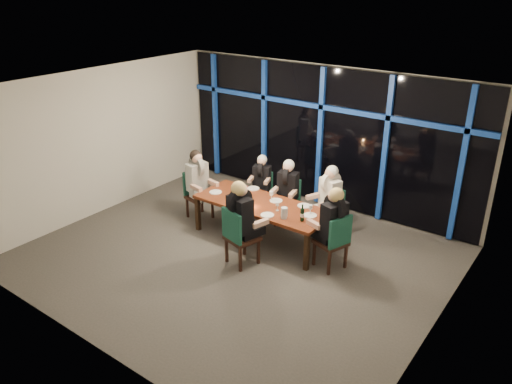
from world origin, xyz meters
TOP-DOWN VIEW (x-y plane):
  - room at (0.00, 0.00)m, footprint 7.04×7.00m
  - window_wall at (0.01, 2.93)m, footprint 6.86×0.43m
  - dining_table at (0.00, 0.80)m, footprint 2.60×1.00m
  - chair_far_left at (-0.75, 1.85)m, footprint 0.50×0.50m
  - chair_far_mid at (0.02, 1.67)m, footprint 0.51×0.51m
  - chair_far_right at (0.94, 1.75)m, footprint 0.59×0.59m
  - chair_end_left at (-1.66, 0.80)m, footprint 0.55×0.55m
  - chair_end_right at (1.60, 0.66)m, footprint 0.60×0.60m
  - chair_near_mid at (0.20, -0.20)m, footprint 0.60×0.60m
  - diner_far_left at (-0.73, 1.78)m, footprint 0.51×0.58m
  - diner_far_mid at (0.04, 1.59)m, footprint 0.51×0.62m
  - diner_far_right at (0.91, 1.67)m, footprint 0.61×0.67m
  - diner_end_left at (-1.58, 0.78)m, footprint 0.67×0.55m
  - diner_end_right at (1.51, 0.69)m, footprint 0.70×0.61m
  - diner_near_mid at (0.22, -0.11)m, footprint 0.61×0.72m
  - plate_far_left at (-0.54, 1.25)m, footprint 0.24×0.24m
  - plate_far_mid at (0.15, 1.04)m, footprint 0.24×0.24m
  - plate_far_right at (0.69, 1.15)m, footprint 0.24×0.24m
  - plate_end_left at (-1.03, 0.67)m, footprint 0.24×0.24m
  - plate_end_right at (0.98, 0.88)m, footprint 0.24×0.24m
  - plate_near_mid at (0.37, 0.44)m, footprint 0.24×0.24m
  - wine_bottle at (0.97, 0.62)m, footprint 0.07×0.07m
  - water_pitcher at (0.66, 0.52)m, footprint 0.13×0.11m
  - tea_light at (-0.08, 0.54)m, footprint 0.05×0.05m
  - wine_glass_a at (-0.33, 0.65)m, footprint 0.07×0.07m
  - wine_glass_b at (0.06, 1.01)m, footprint 0.07×0.07m
  - wine_glass_c at (0.40, 0.71)m, footprint 0.06×0.06m
  - wine_glass_d at (-0.68, 0.87)m, footprint 0.07×0.07m
  - wine_glass_e at (0.95, 0.93)m, footprint 0.07×0.07m

SIDE VIEW (x-z plane):
  - chair_far_left at x=-0.75m, z-range 0.05..0.90m
  - chair_far_mid at x=0.02m, z-range 0.05..0.99m
  - chair_far_right at x=0.94m, z-range 0.06..1.03m
  - chair_end_left at x=-1.66m, z-range 0.06..1.06m
  - chair_end_right at x=1.60m, z-range 0.06..1.08m
  - chair_near_mid at x=0.20m, z-range 0.06..1.13m
  - dining_table at x=0.00m, z-range 0.31..1.06m
  - plate_far_left at x=-0.54m, z-range 0.75..0.76m
  - plate_far_mid at x=0.15m, z-range 0.75..0.76m
  - plate_far_right at x=0.69m, z-range 0.75..0.76m
  - plate_end_left at x=-1.03m, z-range 0.75..0.76m
  - plate_end_right at x=0.98m, z-range 0.75..0.76m
  - plate_near_mid at x=0.37m, z-range 0.75..0.76m
  - tea_light at x=-0.08m, z-range 0.75..0.78m
  - diner_far_left at x=-0.73m, z-range 0.40..1.23m
  - water_pitcher at x=0.66m, z-range 0.75..0.96m
  - wine_bottle at x=0.97m, z-range 0.71..1.02m
  - wine_glass_c at x=0.40m, z-range 0.79..0.95m
  - wine_glass_e at x=0.95m, z-range 0.79..0.97m
  - wine_glass_b at x=0.06m, z-range 0.79..0.98m
  - wine_glass_d at x=-0.68m, z-range 0.79..0.98m
  - wine_glass_a at x=-0.33m, z-range 0.79..0.99m
  - diner_far_mid at x=0.04m, z-range 0.44..1.35m
  - diner_far_right at x=0.91m, z-range 0.45..1.40m
  - diner_end_left at x=-1.58m, z-range 0.47..1.44m
  - diner_end_right at x=1.51m, z-range 0.48..1.48m
  - diner_near_mid at x=0.22m, z-range 0.50..1.53m
  - window_wall at x=0.01m, z-range 0.08..3.02m
  - room at x=0.00m, z-range 0.51..3.53m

